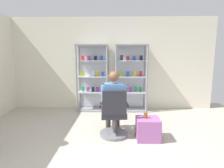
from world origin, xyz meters
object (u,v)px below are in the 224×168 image
display_cabinet_left (93,77)px  tea_glass (146,115)px  display_cabinet_right (131,78)px  seated_shopkeeper (113,100)px  office_chair (114,118)px  storage_crate (148,129)px

display_cabinet_left → tea_glass: (1.24, -1.88, -0.49)m
display_cabinet_left → display_cabinet_right: 1.10m
seated_shopkeeper → display_cabinet_right: bearing=73.9°
tea_glass → display_cabinet_right: bearing=94.2°
display_cabinet_right → tea_glass: size_ratio=17.78×
display_cabinet_left → tea_glass: 2.30m
display_cabinet_right → office_chair: size_ratio=1.98×
display_cabinet_left → storage_crate: size_ratio=4.41×
display_cabinet_left → tea_glass: display_cabinet_left is taller
display_cabinet_left → seated_shopkeeper: (0.62, -1.64, -0.25)m
office_chair → storage_crate: size_ratio=2.23×
storage_crate → tea_glass: bearing=155.7°
seated_shopkeeper → tea_glass: size_ratio=12.07×
seated_shopkeeper → tea_glass: bearing=-20.9°
display_cabinet_left → storage_crate: (1.28, -1.90, -0.76)m
display_cabinet_right → seated_shopkeeper: display_cabinet_right is taller
office_chair → tea_glass: bearing=-6.8°
display_cabinet_left → tea_glass: size_ratio=17.78×
seated_shopkeeper → display_cabinet_left: bearing=110.8°
office_chair → seated_shopkeeper: (-0.01, 0.16, 0.32)m
display_cabinet_left → storage_crate: 2.41m
seated_shopkeeper → storage_crate: seated_shopkeeper is taller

